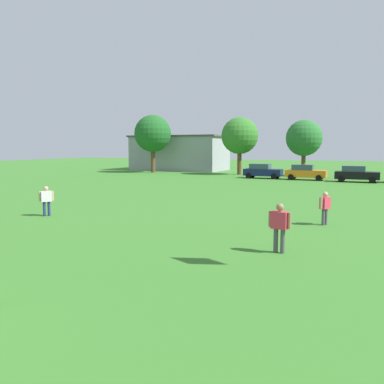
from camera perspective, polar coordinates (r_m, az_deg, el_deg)
ground_plane at (r=34.33m, az=8.89°, el=0.18°), size 160.00×160.00×0.00m
adult_bystander at (r=14.33m, az=12.09°, el=-4.31°), size 0.80×0.41×1.71m
bystander_near_trees at (r=19.95m, az=18.00°, el=-1.76°), size 0.47×0.68×1.56m
bystander_midfield at (r=22.77m, az=-19.60°, el=-0.84°), size 0.55×0.60×1.57m
parked_car_navy_0 at (r=48.00m, az=9.75°, el=2.92°), size 4.30×2.02×1.68m
parked_car_orange_1 at (r=46.66m, az=15.47°, el=2.68°), size 4.30×2.02×1.68m
parked_car_black_2 at (r=45.45m, az=21.88°, el=2.37°), size 4.30×2.02×1.68m
tree_far_left at (r=58.59m, az=-5.48°, el=8.07°), size 5.18×5.18×8.07m
tree_center at (r=54.15m, az=6.65°, el=7.76°), size 4.78×4.78×7.45m
tree_far_right at (r=52.73m, az=15.32°, el=7.23°), size 4.44×4.44×6.92m
house_left at (r=64.27m, az=-1.71°, el=5.47°), size 14.47×7.97×5.35m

